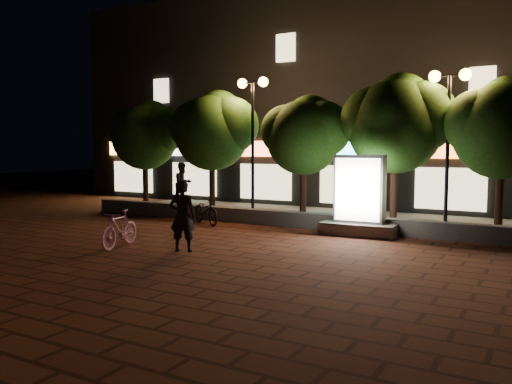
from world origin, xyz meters
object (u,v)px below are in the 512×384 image
Objects in this scene: tree_left at (214,128)px; pedestrian at (183,183)px; tree_right at (398,120)px; tree_mid at (306,132)px; street_lamp_left at (253,111)px; tree_far_left at (147,133)px; ad_kiosk at (360,203)px; rider at (183,216)px; scooter_parked at (206,210)px; tree_far_right at (504,124)px; street_lamp_right at (449,108)px; scooter_pink at (120,229)px.

tree_left reaches higher than pedestrian.
tree_left is at bearing -180.00° from tree_right.
street_lamp_left reaches higher than tree_mid.
street_lamp_left is at bearing -96.57° from pedestrian.
ad_kiosk is (10.22, -1.99, -2.30)m from tree_far_left.
rider is 4.86m from scooter_parked.
tree_far_right is 1.66m from street_lamp_right.
tree_right is at bearing 2.81° from street_lamp_left.
scooter_parked is at bearing -82.95° from rider.
ad_kiosk is 5.43m from scooter_parked.
rider reaches higher than scooter_pink.
tree_left is 1.03× the size of tree_far_right.
tree_mid is (4.00, -0.00, -0.23)m from tree_left.
street_lamp_left is 7.70m from scooter_pink.
tree_mid is 0.87× the size of street_lamp_left.
tree_mid is 2.70× the size of scooter_pink.
tree_far_left reaches higher than pedestrian.
street_lamp_left reaches higher than pedestrian.
scooter_pink is (-0.17, -6.85, -3.53)m from street_lamp_left.
ad_kiosk is (-0.58, -1.99, -2.58)m from tree_right.
ad_kiosk is at bearing -11.02° from tree_far_left.
rider is at bearing -61.85° from tree_left.
scooter_parked is (-2.27, 4.27, -0.44)m from rider.
street_lamp_left is (-8.55, -0.26, 0.66)m from tree_far_right.
pedestrian is (0.67, 1.63, -2.26)m from tree_far_left.
tree_far_right is 2.56× the size of rider.
scooter_pink is (-7.17, -6.85, -3.39)m from street_lamp_right.
rider is (7.11, -6.74, -2.36)m from tree_far_left.
tree_far_left is 0.97× the size of tree_far_right.
street_lamp_left reaches higher than tree_right.
tree_left is 4.06m from pedestrian.
street_lamp_right is at bearing -150.44° from rider.
pedestrian is (-4.61, 8.74, 0.53)m from scooter_pink.
tree_right reaches higher than scooter_parked.
pedestrian is at bearing 166.57° from tree_mid.
tree_left is 0.94× the size of street_lamp_left.
rider is (1.66, -6.47, -3.10)m from street_lamp_left.
ad_kiosk is (2.72, -1.99, -2.23)m from tree_mid.
ad_kiosk is 1.29× the size of pedestrian.
pedestrian reaches higher than rider.
street_lamp_left is (1.95, -0.26, 0.58)m from tree_left.
rider is (-6.89, -6.74, -2.44)m from tree_far_right.
tree_far_left is 2.87m from pedestrian.
street_lamp_right is 8.90m from rider.
street_lamp_left is 2.79× the size of rider.
tree_far_right reaches higher than tree_far_left.
ad_kiosk is at bearing 34.30° from scooter_pink.
tree_right is at bearing 0.00° from tree_far_left.
scooter_parked is (-9.16, -2.46, -2.88)m from tree_far_right.
tree_far_left is 3.51m from tree_left.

